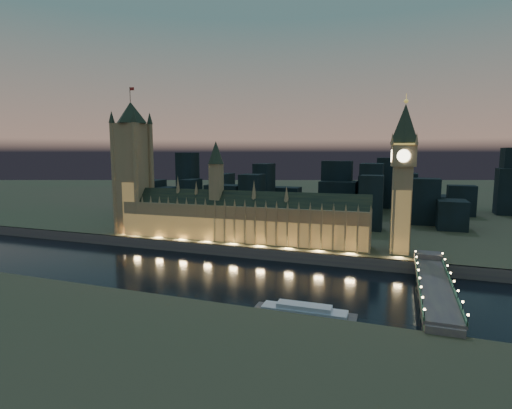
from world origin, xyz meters
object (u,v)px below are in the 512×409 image
(victoria_tower, at_px, (133,162))
(elizabeth_tower, at_px, (403,166))
(palace_of_westminster, at_px, (239,217))
(westminster_bridge, at_px, (434,288))
(river_boat, at_px, (304,310))

(victoria_tower, height_order, elizabeth_tower, victoria_tower)
(victoria_tower, bearing_deg, palace_of_westminster, -0.10)
(elizabeth_tower, height_order, westminster_bridge, elizabeth_tower)
(elizabeth_tower, bearing_deg, westminster_bridge, -75.01)
(victoria_tower, relative_size, river_boat, 2.47)
(westminster_bridge, height_order, river_boat, westminster_bridge)
(river_boat, bearing_deg, westminster_bridge, 34.45)
(palace_of_westminster, height_order, river_boat, palace_of_westminster)
(palace_of_westminster, height_order, elizabeth_tower, elizabeth_tower)
(victoria_tower, bearing_deg, elizabeth_tower, -0.00)
(westminster_bridge, bearing_deg, palace_of_westminster, 154.64)
(westminster_bridge, bearing_deg, victoria_tower, 164.48)
(elizabeth_tower, height_order, river_boat, elizabeth_tower)
(elizabeth_tower, relative_size, westminster_bridge, 0.95)
(elizabeth_tower, xyz_separation_m, river_boat, (-42.50, -106.54, -66.41))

